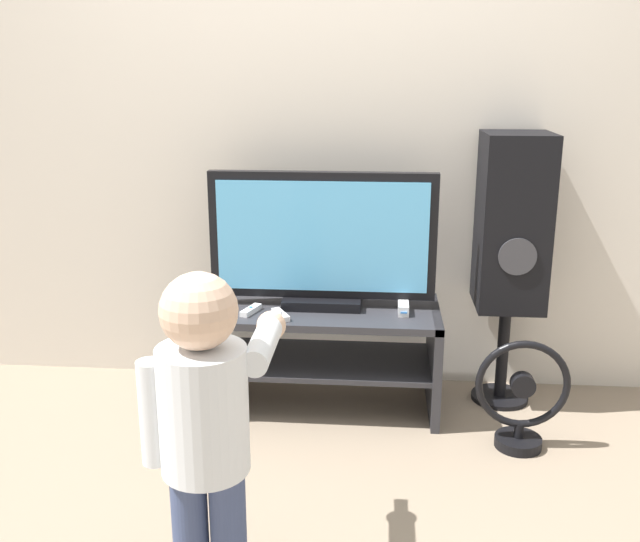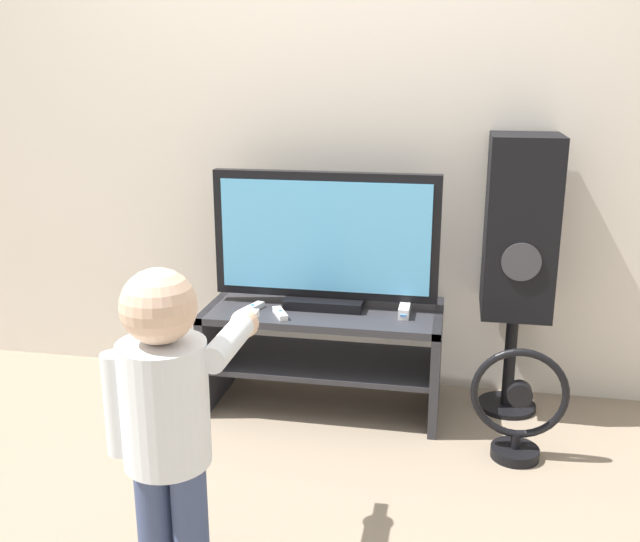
{
  "view_description": "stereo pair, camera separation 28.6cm",
  "coord_description": "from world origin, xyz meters",
  "px_view_note": "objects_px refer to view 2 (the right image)",
  "views": [
    {
      "loc": [
        0.24,
        -2.6,
        1.41
      ],
      "look_at": [
        0.0,
        0.14,
        0.63
      ],
      "focal_mm": 40.0,
      "sensor_mm": 36.0,
      "label": 1
    },
    {
      "loc": [
        0.52,
        -2.56,
        1.41
      ],
      "look_at": [
        0.0,
        0.14,
        0.63
      ],
      "focal_mm": 40.0,
      "sensor_mm": 36.0,
      "label": 2
    }
  ],
  "objects_px": {
    "remote_secondary": "(280,313)",
    "floor_fan": "(518,409)",
    "game_console": "(405,309)",
    "speaker_tower": "(520,232)",
    "television": "(325,242)",
    "remote_primary": "(253,308)",
    "child": "(168,404)"
  },
  "relations": [
    {
      "from": "remote_secondary",
      "to": "floor_fan",
      "type": "height_order",
      "value": "remote_secondary"
    },
    {
      "from": "game_console",
      "to": "speaker_tower",
      "type": "distance_m",
      "value": 0.56
    },
    {
      "from": "television",
      "to": "remote_secondary",
      "type": "relative_size",
      "value": 7.19
    },
    {
      "from": "floor_fan",
      "to": "game_console",
      "type": "bearing_deg",
      "value": 147.55
    },
    {
      "from": "remote_primary",
      "to": "child",
      "type": "xyz_separation_m",
      "value": [
        0.08,
        -1.07,
        0.09
      ]
    },
    {
      "from": "speaker_tower",
      "to": "floor_fan",
      "type": "height_order",
      "value": "speaker_tower"
    },
    {
      "from": "remote_primary",
      "to": "remote_secondary",
      "type": "relative_size",
      "value": 1.03
    },
    {
      "from": "speaker_tower",
      "to": "floor_fan",
      "type": "bearing_deg",
      "value": -89.07
    },
    {
      "from": "television",
      "to": "game_console",
      "type": "bearing_deg",
      "value": -7.27
    },
    {
      "from": "speaker_tower",
      "to": "child",
      "type": "bearing_deg",
      "value": -127.75
    },
    {
      "from": "remote_primary",
      "to": "speaker_tower",
      "type": "relative_size",
      "value": 0.11
    },
    {
      "from": "game_console",
      "to": "child",
      "type": "relative_size",
      "value": 0.18
    },
    {
      "from": "game_console",
      "to": "remote_secondary",
      "type": "bearing_deg",
      "value": -166.14
    },
    {
      "from": "floor_fan",
      "to": "remote_primary",
      "type": "bearing_deg",
      "value": 168.94
    },
    {
      "from": "remote_secondary",
      "to": "floor_fan",
      "type": "relative_size",
      "value": 0.3
    },
    {
      "from": "game_console",
      "to": "remote_secondary",
      "type": "relative_size",
      "value": 1.3
    },
    {
      "from": "television",
      "to": "remote_primary",
      "type": "height_order",
      "value": "television"
    },
    {
      "from": "television",
      "to": "speaker_tower",
      "type": "height_order",
      "value": "speaker_tower"
    },
    {
      "from": "speaker_tower",
      "to": "floor_fan",
      "type": "xyz_separation_m",
      "value": [
        0.01,
        -0.42,
        -0.58
      ]
    },
    {
      "from": "remote_primary",
      "to": "game_console",
      "type": "bearing_deg",
      "value": 6.9
    },
    {
      "from": "remote_primary",
      "to": "child",
      "type": "distance_m",
      "value": 1.08
    },
    {
      "from": "game_console",
      "to": "floor_fan",
      "type": "bearing_deg",
      "value": -32.45
    },
    {
      "from": "remote_primary",
      "to": "speaker_tower",
      "type": "distance_m",
      "value": 1.13
    },
    {
      "from": "television",
      "to": "remote_secondary",
      "type": "xyz_separation_m",
      "value": [
        -0.16,
        -0.17,
        -0.27
      ]
    },
    {
      "from": "game_console",
      "to": "speaker_tower",
      "type": "bearing_deg",
      "value": 16.41
    },
    {
      "from": "game_console",
      "to": "child",
      "type": "xyz_separation_m",
      "value": [
        -0.55,
        -1.15,
        0.08
      ]
    },
    {
      "from": "television",
      "to": "game_console",
      "type": "relative_size",
      "value": 5.53
    },
    {
      "from": "game_console",
      "to": "child",
      "type": "height_order",
      "value": "child"
    },
    {
      "from": "child",
      "to": "remote_secondary",
      "type": "bearing_deg",
      "value": 87.04
    },
    {
      "from": "child",
      "to": "speaker_tower",
      "type": "height_order",
      "value": "speaker_tower"
    },
    {
      "from": "game_console",
      "to": "speaker_tower",
      "type": "xyz_separation_m",
      "value": [
        0.44,
        0.13,
        0.31
      ]
    },
    {
      "from": "speaker_tower",
      "to": "television",
      "type": "bearing_deg",
      "value": -173.66
    }
  ]
}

